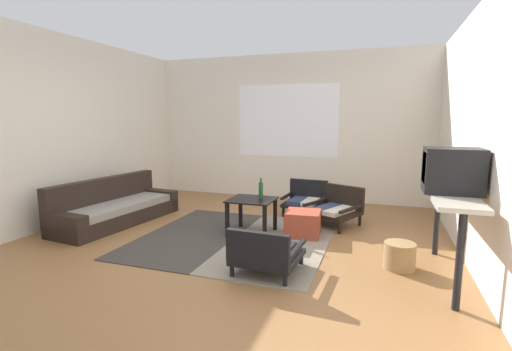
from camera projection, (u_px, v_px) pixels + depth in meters
name	position (u px, v px, depth m)	size (l,w,h in m)	color
ground_plane	(223.00, 249.00, 4.33)	(7.80, 7.80, 0.00)	olive
far_wall_with_window	(288.00, 127.00, 6.98)	(5.60, 0.13, 2.70)	silver
side_wall_right	(486.00, 135.00, 3.55)	(0.12, 6.60, 2.70)	silver
side_wall_left	(59.00, 130.00, 5.26)	(0.12, 6.60, 2.70)	silver
area_rug	(235.00, 238.00, 4.68)	(2.32, 2.34, 0.01)	#38332D
couch	(115.00, 209.00, 5.40)	(0.87, 2.01, 0.65)	black
coffee_table	(252.00, 206.00, 4.84)	(0.58, 0.55, 0.47)	black
armchair_by_window	(306.00, 199.00, 5.86)	(0.66, 0.59, 0.53)	black
armchair_striped_foreground	(266.00, 253.00, 3.60)	(0.65, 0.67, 0.49)	black
armchair_corner	(336.00, 207.00, 5.28)	(0.83, 0.83, 0.55)	black
ottoman_orange	(303.00, 224.00, 4.78)	(0.43, 0.43, 0.33)	#993D28
console_shelf	(449.00, 203.00, 3.44)	(0.38, 1.42, 0.84)	#B2AD9E
crt_television	(452.00, 170.00, 3.36)	(0.48, 0.40, 0.41)	black
clay_vase	(445.00, 173.00, 3.77)	(0.25, 0.25, 0.32)	#A87047
glass_bottle	(261.00, 190.00, 4.84)	(0.06, 0.06, 0.27)	#194723
wicker_basket	(400.00, 256.00, 3.74)	(0.31, 0.31, 0.27)	#9E7A4C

